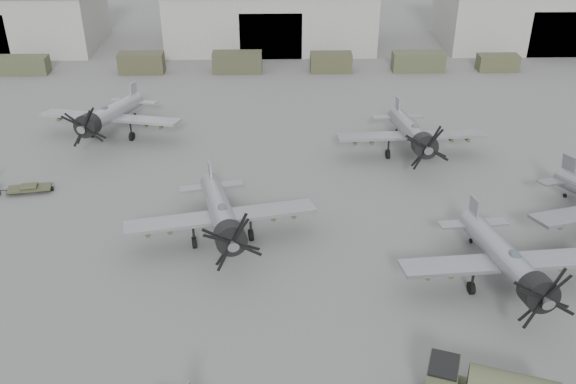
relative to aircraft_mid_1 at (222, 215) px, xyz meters
name	(u,v)px	position (x,y,z in m)	size (l,w,h in m)	color
ground	(269,360)	(3.41, -11.83, -2.52)	(220.00, 220.00, 0.00)	#5C5C5A
hangar_center	(271,13)	(3.41, 50.13, 1.85)	(29.00, 14.80, 8.70)	#A8A89D
hangar_right	(544,11)	(41.41, 50.13, 1.85)	(29.00, 14.80, 8.70)	#A8A89D
support_truck_1	(23,65)	(-27.17, 38.17, -1.43)	(6.11, 2.20, 2.17)	#43482F
support_truck_2	(141,63)	(-12.61, 38.17, -1.25)	(5.55, 2.20, 2.53)	#3F3E29
support_truck_3	(237,62)	(-0.76, 38.17, -1.24)	(6.08, 2.20, 2.56)	#3D4029
support_truck_4	(331,62)	(10.90, 38.17, -1.34)	(5.12, 2.20, 2.36)	#40402A
support_truck_5	(418,62)	(21.81, 38.17, -1.32)	(6.47, 2.20, 2.39)	#43482F
support_truck_6	(498,63)	(31.84, 38.17, -1.53)	(5.02, 2.20, 1.98)	#44452D
aircraft_mid_1	(222,215)	(0.00, 0.00, 0.00)	(13.95, 12.55, 5.54)	gray
aircraft_mid_2	(508,261)	(18.65, -5.96, -0.03)	(13.71, 12.34, 5.47)	gray
aircraft_far_0	(108,115)	(-12.18, 18.56, -0.01)	(13.88, 12.49, 5.51)	#9FA3A8
aircraft_far_1	(412,133)	(16.30, 13.80, -0.04)	(13.66, 12.29, 5.46)	gray
tug_trailer	(2,190)	(-18.82, 7.69, -2.06)	(6.17, 2.09, 1.22)	#3A3D28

